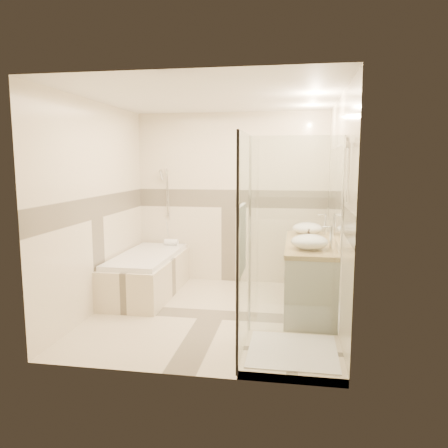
% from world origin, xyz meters
% --- Properties ---
extents(room, '(2.82, 3.02, 2.52)m').
position_xyz_m(room, '(0.06, 0.01, 1.26)').
color(room, beige).
rests_on(room, ground).
extents(bathtub, '(0.75, 1.70, 0.56)m').
position_xyz_m(bathtub, '(-1.02, 0.65, 0.31)').
color(bathtub, beige).
rests_on(bathtub, ground).
extents(vanity, '(0.58, 1.62, 0.85)m').
position_xyz_m(vanity, '(1.12, 0.30, 0.43)').
color(vanity, silver).
rests_on(vanity, ground).
extents(shower_enclosure, '(0.96, 0.93, 2.04)m').
position_xyz_m(shower_enclosure, '(0.83, -0.97, 0.51)').
color(shower_enclosure, beige).
rests_on(shower_enclosure, ground).
extents(vessel_sink_near, '(0.39, 0.39, 0.16)m').
position_xyz_m(vessel_sink_near, '(1.10, 0.87, 0.93)').
color(vessel_sink_near, white).
rests_on(vessel_sink_near, vanity).
extents(vessel_sink_far, '(0.40, 0.40, 0.16)m').
position_xyz_m(vessel_sink_far, '(1.10, -0.12, 0.93)').
color(vessel_sink_far, white).
rests_on(vessel_sink_far, vanity).
extents(faucet_near, '(0.11, 0.03, 0.28)m').
position_xyz_m(faucet_near, '(1.32, 0.87, 1.01)').
color(faucet_near, silver).
rests_on(faucet_near, vanity).
extents(faucet_far, '(0.11, 0.03, 0.26)m').
position_xyz_m(faucet_far, '(1.32, -0.12, 1.00)').
color(faucet_far, silver).
rests_on(faucet_far, vanity).
extents(amenity_bottle_a, '(0.10, 0.10, 0.17)m').
position_xyz_m(amenity_bottle_a, '(1.10, 0.20, 0.94)').
color(amenity_bottle_a, black).
rests_on(amenity_bottle_a, vanity).
extents(amenity_bottle_b, '(0.13, 0.13, 0.13)m').
position_xyz_m(amenity_bottle_b, '(1.10, 0.32, 0.92)').
color(amenity_bottle_b, black).
rests_on(amenity_bottle_b, vanity).
extents(folded_towels, '(0.21, 0.31, 0.09)m').
position_xyz_m(folded_towels, '(1.10, 1.02, 0.90)').
color(folded_towels, white).
rests_on(folded_towels, vanity).
extents(rolled_towel, '(0.20, 0.09, 0.09)m').
position_xyz_m(rolled_towel, '(-0.87, 1.31, 0.61)').
color(rolled_towel, white).
rests_on(rolled_towel, bathtub).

